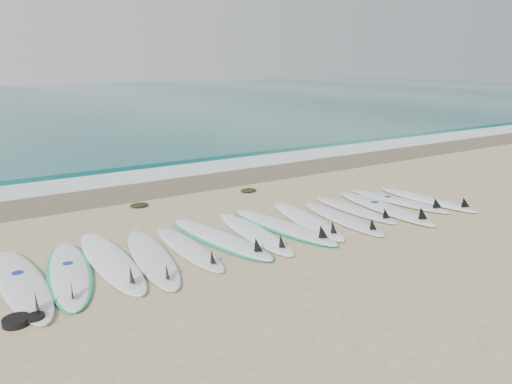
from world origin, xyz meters
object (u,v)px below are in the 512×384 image
surfboard_7 (284,226)px  surfboard_13 (429,200)px  leash_coil (21,320)px  surfboard_0 (22,284)px

surfboard_7 → surfboard_13: bearing=-11.6°
surfboard_7 → surfboard_13: surfboard_7 is taller
surfboard_7 → leash_coil: bearing=-174.1°
surfboard_0 → surfboard_13: 8.14m
surfboard_0 → surfboard_7: size_ratio=1.02×
surfboard_13 → leash_coil: size_ratio=5.40×
leash_coil → surfboard_7: bearing=13.3°
surfboard_7 → surfboard_13: 3.72m
surfboard_13 → leash_coil: bearing=-178.1°
surfboard_13 → leash_coil: (-8.31, -0.81, -0.01)m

